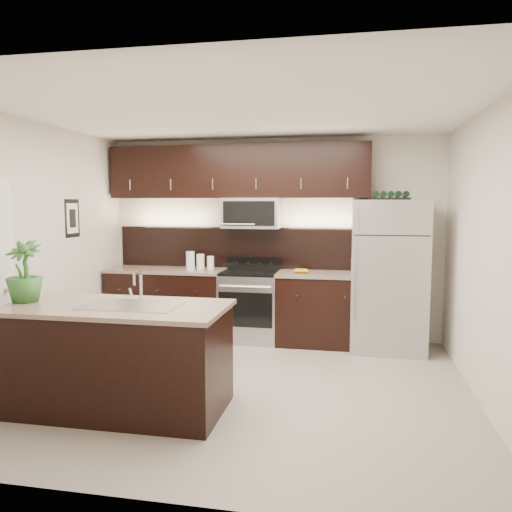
{
  "coord_description": "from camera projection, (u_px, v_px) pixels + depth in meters",
  "views": [
    {
      "loc": [
        1.07,
        -4.72,
        1.83
      ],
      "look_at": [
        0.05,
        0.55,
        1.26
      ],
      "focal_mm": 35.0,
      "sensor_mm": 36.0,
      "label": 1
    }
  ],
  "objects": [
    {
      "name": "ground",
      "position": [
        241.0,
        386.0,
        5.0
      ],
      "size": [
        4.5,
        4.5,
        0.0
      ],
      "primitive_type": "plane",
      "color": "gray",
      "rests_on": "ground"
    },
    {
      "name": "room_walls",
      "position": [
        228.0,
        217.0,
        4.81
      ],
      "size": [
        4.52,
        4.02,
        2.71
      ],
      "color": "beige",
      "rests_on": "ground"
    },
    {
      "name": "counter_run",
      "position": [
        235.0,
        305.0,
        6.69
      ],
      "size": [
        3.51,
        0.65,
        0.94
      ],
      "color": "black",
      "rests_on": "ground"
    },
    {
      "name": "upper_fixtures",
      "position": [
        239.0,
        180.0,
        6.65
      ],
      "size": [
        3.49,
        0.4,
        1.66
      ],
      "color": "black",
      "rests_on": "counter_run"
    },
    {
      "name": "island",
      "position": [
        117.0,
        357.0,
        4.42
      ],
      "size": [
        1.96,
        0.96,
        0.94
      ],
      "color": "black",
      "rests_on": "ground"
    },
    {
      "name": "sink_faucet",
      "position": [
        132.0,
        304.0,
        4.35
      ],
      "size": [
        0.84,
        0.5,
        0.28
      ],
      "color": "silver",
      "rests_on": "island"
    },
    {
      "name": "refrigerator",
      "position": [
        388.0,
        275.0,
        6.21
      ],
      "size": [
        0.9,
        0.81,
        1.87
      ],
      "primitive_type": "cube",
      "color": "#B2B2B7",
      "rests_on": "ground"
    },
    {
      "name": "wine_rack",
      "position": [
        390.0,
        196.0,
        6.11
      ],
      "size": [
        0.46,
        0.29,
        0.11
      ],
      "color": "black",
      "rests_on": "refrigerator"
    },
    {
      "name": "plant",
      "position": [
        24.0,
        271.0,
        4.49
      ],
      "size": [
        0.33,
        0.33,
        0.56
      ],
      "primitive_type": "imported",
      "rotation": [
        0.0,
        0.0,
        0.06
      ],
      "color": "#2D6327",
      "rests_on": "island"
    },
    {
      "name": "canisters",
      "position": [
        198.0,
        261.0,
        6.71
      ],
      "size": [
        0.36,
        0.21,
        0.25
      ],
      "rotation": [
        0.0,
        0.0,
        0.38
      ],
      "color": "silver",
      "rests_on": "counter_run"
    },
    {
      "name": "french_press",
      "position": [
        355.0,
        265.0,
        6.28
      ],
      "size": [
        0.11,
        0.11,
        0.32
      ],
      "rotation": [
        0.0,
        0.0,
        -0.28
      ],
      "color": "silver",
      "rests_on": "counter_run"
    },
    {
      "name": "bananas",
      "position": [
        297.0,
        271.0,
        6.4
      ],
      "size": [
        0.21,
        0.17,
        0.06
      ],
      "primitive_type": "ellipsoid",
      "rotation": [
        0.0,
        0.0,
        0.09
      ],
      "color": "#C38A1B",
      "rests_on": "counter_run"
    }
  ]
}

